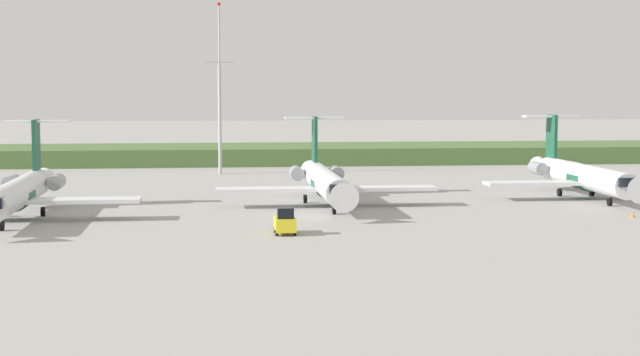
% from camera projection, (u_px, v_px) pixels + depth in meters
% --- Properties ---
extents(ground_plane, '(500.00, 500.00, 0.00)m').
position_uv_depth(ground_plane, '(301.00, 186.00, 127.03)').
color(ground_plane, '#9E9B96').
extents(grass_berm, '(320.00, 20.00, 2.74)m').
position_uv_depth(grass_berm, '(279.00, 154.00, 167.41)').
color(grass_berm, '#4C6B38').
rests_on(grass_berm, ground).
extents(regional_jet_nearest, '(22.81, 31.00, 9.00)m').
position_uv_depth(regional_jet_nearest, '(19.00, 192.00, 95.54)').
color(regional_jet_nearest, silver).
rests_on(regional_jet_nearest, ground).
extents(regional_jet_second, '(22.81, 31.00, 9.00)m').
position_uv_depth(regional_jet_second, '(325.00, 181.00, 106.91)').
color(regional_jet_second, silver).
rests_on(regional_jet_second, ground).
extents(regional_jet_third, '(22.81, 31.00, 9.00)m').
position_uv_depth(regional_jet_third, '(582.00, 175.00, 113.71)').
color(regional_jet_third, silver).
rests_on(regional_jet_third, ground).
extents(antenna_mast, '(4.40, 0.50, 24.24)m').
position_uv_depth(antenna_mast, '(220.00, 103.00, 144.41)').
color(antenna_mast, '#B2B2B7').
rests_on(antenna_mast, ground).
extents(baggage_tug, '(1.72, 3.20, 2.30)m').
position_uv_depth(baggage_tug, '(285.00, 222.00, 85.66)').
color(baggage_tug, yellow).
rests_on(baggage_tug, ground).
extents(safety_cone_front_marker, '(0.44, 0.44, 0.55)m').
position_uv_depth(safety_cone_front_marker, '(633.00, 214.00, 96.86)').
color(safety_cone_front_marker, orange).
rests_on(safety_cone_front_marker, ground).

